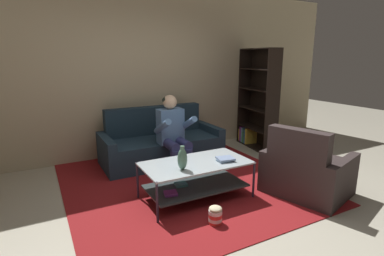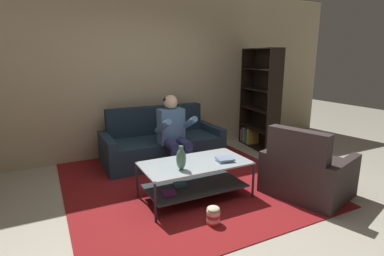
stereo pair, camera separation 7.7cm
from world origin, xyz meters
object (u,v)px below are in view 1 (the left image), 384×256
at_px(vase, 182,159).
at_px(bookshelf, 258,105).
at_px(book_stack, 225,159).
at_px(armchair, 306,172).
at_px(popcorn_tub, 215,215).
at_px(couch, 161,144).
at_px(person_seated_center, 173,131).
at_px(coffee_table, 195,174).

relative_size(vase, bookshelf, 0.15).
distance_m(vase, book_stack, 0.60).
xyz_separation_m(armchair, popcorn_tub, (-1.41, -0.08, -0.19)).
distance_m(vase, armchair, 1.63).
relative_size(couch, person_seated_center, 1.68).
bearing_deg(vase, coffee_table, 29.64).
bearing_deg(bookshelf, book_stack, -139.38).
xyz_separation_m(couch, coffee_table, (-0.15, -1.48, 0.02)).
relative_size(couch, coffee_table, 1.50).
height_order(couch, book_stack, couch).
xyz_separation_m(coffee_table, bookshelf, (2.13, 1.40, 0.50)).
distance_m(couch, book_stack, 1.63).
distance_m(person_seated_center, armchair, 1.93).
bearing_deg(coffee_table, popcorn_tub, -99.12).
distance_m(vase, bookshelf, 2.83).
bearing_deg(person_seated_center, couch, 90.00).
distance_m(couch, person_seated_center, 0.62).
relative_size(coffee_table, armchair, 1.13).
distance_m(coffee_table, armchair, 1.42).
relative_size(couch, book_stack, 8.55).
height_order(person_seated_center, book_stack, person_seated_center).
distance_m(bookshelf, armchair, 2.18).
bearing_deg(couch, armchair, -60.41).
xyz_separation_m(couch, popcorn_tub, (-0.25, -2.11, -0.19)).
xyz_separation_m(person_seated_center, coffee_table, (-0.15, -0.96, -0.32)).
relative_size(person_seated_center, armchair, 1.01).
height_order(coffee_table, armchair, armchair).
relative_size(coffee_table, bookshelf, 0.70).
relative_size(coffee_table, popcorn_tub, 6.39).
distance_m(couch, armchair, 2.33).
relative_size(couch, bookshelf, 1.04).
bearing_deg(armchair, book_stack, 156.06).
relative_size(bookshelf, armchair, 1.63).
bearing_deg(coffee_table, person_seated_center, 80.98).
bearing_deg(vase, popcorn_tub, -74.31).
xyz_separation_m(couch, person_seated_center, (-0.00, -0.52, 0.34)).
distance_m(book_stack, armchair, 1.06).
xyz_separation_m(person_seated_center, vase, (-0.39, -1.10, -0.03)).
bearing_deg(popcorn_tub, person_seated_center, 80.94).
xyz_separation_m(vase, popcorn_tub, (0.14, -0.49, -0.49)).
height_order(person_seated_center, bookshelf, bookshelf).
height_order(person_seated_center, vase, person_seated_center).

